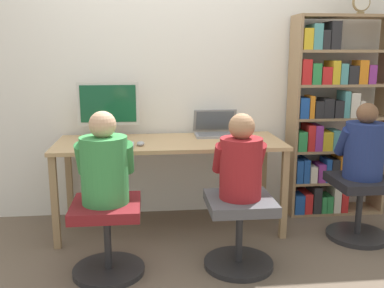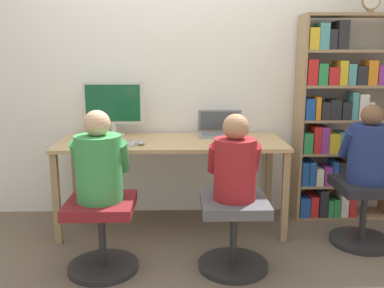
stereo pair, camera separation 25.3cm
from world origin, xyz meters
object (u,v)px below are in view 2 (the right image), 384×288
Objects in this scene: person_at_laptop at (235,163)px; laptop at (220,130)px; office_chair_left at (102,229)px; office_chair_side at (364,207)px; desk_clock at (371,1)px; desktop_monitor at (113,107)px; office_chair_right at (234,228)px; person_at_monitor at (99,163)px; keyboard at (107,144)px; bookshelf at (337,124)px; person_near_shelf at (369,150)px.

laptop is at bearing 90.68° from person_at_laptop.
office_chair_left is 1.00× the size of office_chair_side.
laptop is 2.21× the size of desk_clock.
person_at_laptop is at bearing -45.71° from desktop_monitor.
office_chair_right is at bearing -90.00° from person_at_laptop.
desktop_monitor reaches higher than person_at_monitor.
laptop is at bearing 22.77° from keyboard.
office_chair_right is 0.87× the size of person_at_laptop.
laptop is 1.27m from person_at_monitor.
desk_clock reaches higher than bookshelf.
bookshelf is 3.55× the size of office_chair_side.
desktop_monitor is 0.47m from keyboard.
office_chair_right is (0.92, -0.55, -0.46)m from keyboard.
person_near_shelf is (1.04, 0.36, 0.00)m from person_at_laptop.
office_chair_left is at bearing -153.85° from bookshelf.
desktop_monitor reaches higher than office_chair_left.
desktop_monitor is 1.03× the size of office_chair_right.
person_near_shelf reaches higher than laptop.
bookshelf is at bearing 42.69° from office_chair_right.
desktop_monitor is 0.88× the size of person_near_shelf.
office_chair_right is 1.46m from bookshelf.
bookshelf is (1.92, -0.03, -0.16)m from desktop_monitor.
laptop is 1.59m from desk_clock.
laptop is 1.05m from office_chair_right.
desktop_monitor is 1.93m from bookshelf.
desktop_monitor reaches higher than person_near_shelf.
office_chair_right is 0.28× the size of bookshelf.
person_near_shelf is (1.05, -0.56, -0.05)m from laptop.
bookshelf is (1.92, 0.38, 0.08)m from keyboard.
office_chair_right is 0.45m from person_at_laptop.
person_at_laptop is (0.88, 0.00, -0.01)m from person_at_monitor.
desk_clock is 0.34× the size of office_chair_side.
laptop is at bearing 151.61° from office_chair_side.
keyboard is 0.74× the size of person_at_laptop.
office_chair_side is at bearing 10.50° from person_at_monitor.
bookshelf is 3.03× the size of person_near_shelf.
person_at_laptop is at bearing 0.00° from person_at_monitor.
office_chair_right and office_chair_side have the same top height.
person_near_shelf reaches higher than keyboard.
bookshelf is 1.02m from desk_clock.
desktop_monitor is 2.06m from person_near_shelf.
person_at_monitor is (0.04, -0.54, -0.01)m from keyboard.
office_chair_left is (0.04, -0.55, -0.46)m from keyboard.
laptop is 1.36m from office_chair_left.
person_at_laptop is (0.92, -0.54, -0.02)m from keyboard.
person_near_shelf is at bearing -5.31° from keyboard.
desk_clock is (1.18, 0.86, 1.11)m from person_at_laptop.
person_at_monitor is 2.49m from desk_clock.
person_at_laptop is 0.98× the size of person_near_shelf.
office_chair_side is at bearing -5.44° from keyboard.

